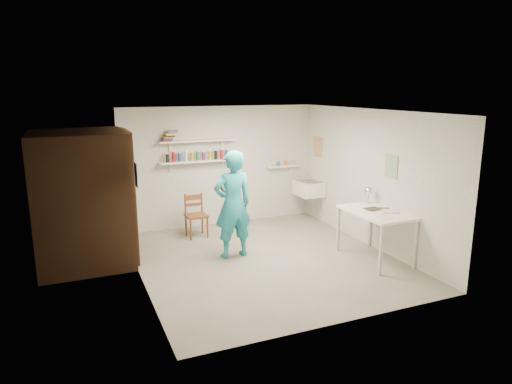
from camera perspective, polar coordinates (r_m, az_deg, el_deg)
name	(u,v)px	position (r m, az deg, el deg)	size (l,w,h in m)	color
floor	(265,260)	(7.57, 1.19, -8.48)	(4.00, 4.50, 0.02)	slate
ceiling	(266,110)	(7.06, 1.28, 10.15)	(4.00, 4.50, 0.02)	silver
wall_back	(220,166)	(9.29, -4.48, 3.26)	(4.00, 0.02, 2.40)	silver
wall_front	(347,227)	(5.30, 11.29, -4.32)	(4.00, 0.02, 2.40)	silver
wall_left	(136,200)	(6.67, -14.73, -0.94)	(0.02, 4.50, 2.40)	silver
wall_right	(371,178)	(8.23, 14.13, 1.66)	(0.02, 4.50, 2.40)	silver
doorway_recess	(128,197)	(7.73, -15.65, -0.65)	(0.02, 0.90, 2.00)	black
corridor_box	(82,198)	(7.67, -20.93, -0.75)	(1.40, 1.50, 2.10)	brown
door_lintel	(126,133)	(7.57, -15.98, 7.12)	(0.06, 1.05, 0.10)	brown
door_jamb_near	(134,204)	(7.25, -14.97, -1.49)	(0.06, 0.10, 2.00)	brown
door_jamb_far	(126,191)	(8.22, -15.98, 0.11)	(0.06, 0.10, 2.00)	brown
shelf_lower	(198,161)	(9.00, -7.26, 3.85)	(1.50, 0.22, 0.03)	white
shelf_upper	(197,141)	(8.94, -7.33, 6.38)	(1.50, 0.22, 0.03)	white
ledge_shelf	(282,166)	(9.72, 3.28, 3.23)	(0.70, 0.14, 0.03)	white
poster_left	(136,175)	(6.65, -14.78, 2.10)	(0.01, 0.28, 0.36)	#334C7F
poster_right_a	(318,147)	(9.64, 7.71, 5.64)	(0.01, 0.34, 0.42)	#995933
poster_right_b	(391,166)	(7.74, 16.55, 3.08)	(0.01, 0.30, 0.38)	#3F724C
belfast_sink	(309,188)	(9.58, 6.63, 0.46)	(0.48, 0.60, 0.30)	white
man	(233,205)	(7.44, -2.92, -1.58)	(0.65, 0.43, 1.78)	teal
wall_clock	(229,184)	(7.58, -3.41, 0.99)	(0.32, 0.32, 0.04)	#F5E6A7
wooden_chair	(196,216)	(8.61, -7.47, -2.95)	(0.38, 0.37, 0.82)	brown
work_table	(375,235)	(7.68, 14.65, -5.28)	(0.73, 1.22, 0.82)	white
desk_lamp	(369,191)	(8.01, 13.93, 0.17)	(0.15, 0.15, 0.15)	silver
spray_cans	(198,156)	(8.98, -7.28, 4.48)	(1.34, 0.06, 0.17)	black
book_stack	(170,136)	(8.80, -10.76, 6.90)	(0.30, 0.14, 0.20)	red
ledge_pots	(282,163)	(9.71, 3.28, 3.58)	(0.48, 0.07, 0.09)	silver
papers	(376,211)	(7.56, 14.82, -2.28)	(0.30, 0.22, 0.02)	silver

